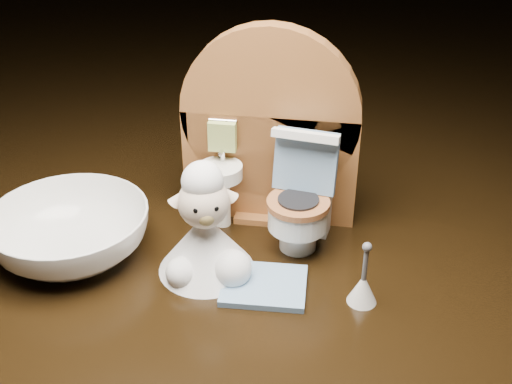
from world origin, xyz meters
TOP-DOWN VIEW (x-y plane):
  - backdrop_panel at (-0.00, 0.06)m, footprint 0.13×0.05m
  - toy_toilet at (0.03, 0.03)m, footprint 0.05×0.06m
  - bath_mat at (0.01, -0.02)m, footprint 0.06×0.05m
  - toilet_brush at (0.07, -0.03)m, footprint 0.02×0.02m
  - plush_lamb at (-0.03, -0.01)m, footprint 0.07×0.07m
  - ceramic_bowl at (-0.13, -0.01)m, footprint 0.12×0.12m

SIDE VIEW (x-z plane):
  - bath_mat at x=0.01m, z-range 0.00..0.00m
  - toilet_brush at x=0.07m, z-range -0.01..0.03m
  - ceramic_bowl at x=-0.13m, z-range 0.00..0.03m
  - plush_lamb at x=-0.03m, z-range -0.01..0.07m
  - toy_toilet at x=0.03m, z-range -0.01..0.08m
  - backdrop_panel at x=0.00m, z-range -0.01..0.14m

